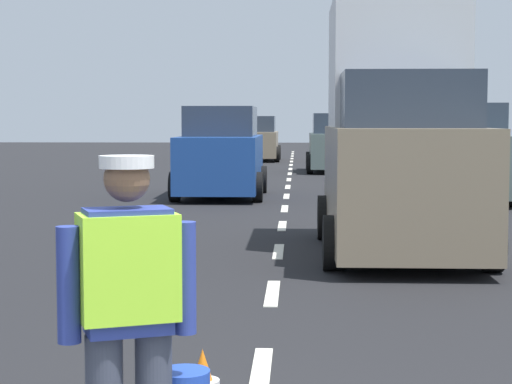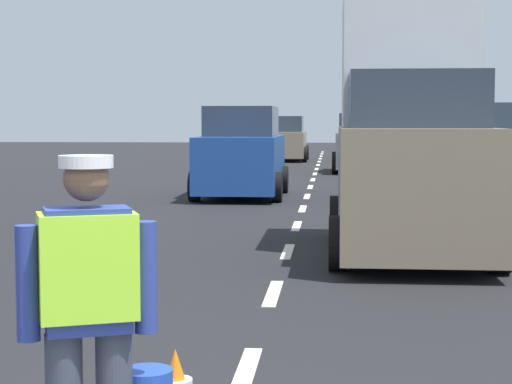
{
  "view_description": "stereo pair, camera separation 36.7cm",
  "coord_description": "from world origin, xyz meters",
  "px_view_note": "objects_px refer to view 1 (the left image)",
  "views": [
    {
      "loc": [
        0.26,
        -3.58,
        1.84
      ],
      "look_at": [
        -0.16,
        5.48,
        1.1
      ],
      "focal_mm": 62.25,
      "sensor_mm": 36.0,
      "label": 1
    },
    {
      "loc": [
        0.63,
        -3.56,
        1.84
      ],
      "look_at": [
        -0.16,
        5.48,
        1.1
      ],
      "focal_mm": 62.25,
      "sensor_mm": 36.0,
      "label": 2
    }
  ],
  "objects_px": {
    "car_outgoing_far": "(336,145)",
    "road_worker": "(133,309)",
    "delivery_truck": "(398,136)",
    "car_oncoming_third": "(257,140)",
    "car_oncoming_second": "(221,155)",
    "car_parked_far": "(462,156)"
  },
  "relations": [
    {
      "from": "car_oncoming_third",
      "to": "car_outgoing_far",
      "type": "bearing_deg",
      "value": -69.7
    },
    {
      "from": "car_outgoing_far",
      "to": "car_oncoming_third",
      "type": "bearing_deg",
      "value": 110.3
    },
    {
      "from": "delivery_truck",
      "to": "car_outgoing_far",
      "type": "distance_m",
      "value": 19.09
    },
    {
      "from": "road_worker",
      "to": "car_outgoing_far",
      "type": "height_order",
      "value": "car_outgoing_far"
    },
    {
      "from": "car_oncoming_third",
      "to": "car_parked_far",
      "type": "distance_m",
      "value": 20.62
    },
    {
      "from": "delivery_truck",
      "to": "car_outgoing_far",
      "type": "xyz_separation_m",
      "value": [
        -0.04,
        19.07,
        -0.65
      ]
    },
    {
      "from": "car_oncoming_second",
      "to": "car_parked_far",
      "type": "xyz_separation_m",
      "value": [
        5.54,
        -0.9,
        0.02
      ]
    },
    {
      "from": "road_worker",
      "to": "car_outgoing_far",
      "type": "distance_m",
      "value": 27.41
    },
    {
      "from": "car_oncoming_third",
      "to": "car_parked_far",
      "type": "height_order",
      "value": "car_parked_far"
    },
    {
      "from": "car_oncoming_second",
      "to": "road_worker",
      "type": "bearing_deg",
      "value": -86.5
    },
    {
      "from": "car_outgoing_far",
      "to": "road_worker",
      "type": "bearing_deg",
      "value": -94.48
    },
    {
      "from": "car_oncoming_third",
      "to": "car_parked_far",
      "type": "xyz_separation_m",
      "value": [
        5.53,
        -19.86,
        0.09
      ]
    },
    {
      "from": "car_parked_far",
      "to": "car_oncoming_third",
      "type": "bearing_deg",
      "value": 105.57
    },
    {
      "from": "delivery_truck",
      "to": "car_oncoming_third",
      "type": "distance_m",
      "value": 27.85
    },
    {
      "from": "road_worker",
      "to": "car_parked_far",
      "type": "bearing_deg",
      "value": 74.34
    },
    {
      "from": "delivery_truck",
      "to": "car_oncoming_second",
      "type": "relative_size",
      "value": 1.1
    },
    {
      "from": "car_oncoming_third",
      "to": "car_parked_far",
      "type": "bearing_deg",
      "value": -74.43
    },
    {
      "from": "road_worker",
      "to": "car_oncoming_third",
      "type": "xyz_separation_m",
      "value": [
        -1.03,
        35.91,
        0.01
      ]
    },
    {
      "from": "road_worker",
      "to": "car_outgoing_far",
      "type": "xyz_separation_m",
      "value": [
        2.14,
        27.33,
        0.03
      ]
    },
    {
      "from": "delivery_truck",
      "to": "car_parked_far",
      "type": "xyz_separation_m",
      "value": [
        2.32,
        7.79,
        -0.59
      ]
    },
    {
      "from": "car_oncoming_second",
      "to": "car_parked_far",
      "type": "relative_size",
      "value": 1.05
    },
    {
      "from": "car_parked_far",
      "to": "car_oncoming_second",
      "type": "bearing_deg",
      "value": 170.77
    }
  ]
}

